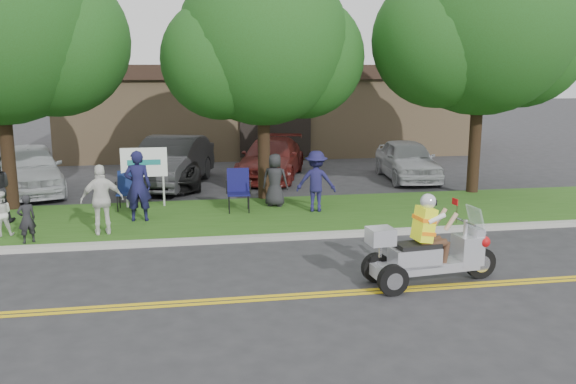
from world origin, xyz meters
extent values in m
plane|color=#28282B|center=(0.00, 0.00, 0.00)|extent=(120.00, 120.00, 0.00)
cube|color=gold|center=(0.00, -0.58, 0.01)|extent=(60.00, 0.10, 0.01)
cube|color=gold|center=(0.00, -0.42, 0.01)|extent=(60.00, 0.10, 0.01)
cube|color=#A8A89E|center=(0.00, 3.05, 0.06)|extent=(60.00, 0.25, 0.12)
cube|color=#275316|center=(0.00, 5.20, 0.06)|extent=(60.00, 4.00, 0.10)
cube|color=#9E7F5B|center=(2.00, 19.00, 2.00)|extent=(18.00, 8.00, 4.00)
cube|color=black|center=(2.00, 14.95, 3.70)|extent=(18.00, 0.30, 0.60)
cylinder|color=#332114|center=(-6.50, 7.00, 2.30)|extent=(0.36, 0.36, 4.59)
sphere|color=#1F4814|center=(-5.15, 7.30, 4.59)|extent=(4.05, 4.05, 4.05)
cylinder|color=#332114|center=(0.50, 7.20, 2.10)|extent=(0.36, 0.36, 4.20)
sphere|color=#1F4814|center=(0.50, 7.20, 4.65)|extent=(4.80, 4.80, 4.80)
sphere|color=#1F4814|center=(1.70, 7.50, 4.20)|extent=(3.60, 3.60, 3.60)
sphere|color=#1F4814|center=(-0.70, 7.00, 4.12)|extent=(3.36, 3.36, 3.36)
cylinder|color=#332114|center=(7.00, 7.00, 2.38)|extent=(0.36, 0.36, 4.76)
sphere|color=#1F4814|center=(7.00, 7.00, 5.27)|extent=(5.60, 5.60, 5.60)
sphere|color=#1F4814|center=(8.40, 7.30, 4.76)|extent=(4.20, 4.20, 4.20)
sphere|color=#1F4814|center=(5.60, 6.80, 4.68)|extent=(3.92, 3.92, 3.92)
cylinder|color=silver|center=(-3.40, 6.60, 0.55)|extent=(0.06, 0.06, 1.10)
cylinder|color=silver|center=(-2.40, 6.60, 0.55)|extent=(0.06, 0.06, 1.10)
cube|color=white|center=(-2.90, 6.60, 1.35)|extent=(1.25, 0.06, 0.80)
cylinder|color=black|center=(3.64, -0.16, 0.30)|extent=(0.60, 0.20, 0.59)
cylinder|color=black|center=(1.71, -0.73, 0.28)|extent=(0.57, 0.21, 0.55)
cylinder|color=black|center=(1.64, -0.02, 0.28)|extent=(0.57, 0.21, 0.55)
cube|color=silver|center=(2.56, -0.28, 0.34)|extent=(1.91, 0.66, 0.18)
cube|color=silver|center=(2.26, -0.31, 0.54)|extent=(0.93, 0.55, 0.35)
cube|color=black|center=(2.31, -0.30, 0.75)|extent=(0.83, 0.50, 0.10)
cube|color=silver|center=(3.34, -0.19, 0.59)|extent=(0.49, 0.52, 0.54)
cube|color=silver|center=(3.48, -0.17, 1.16)|extent=(0.24, 0.47, 0.48)
cube|color=silver|center=(1.58, -0.39, 0.99)|extent=(0.49, 0.46, 0.30)
sphere|color=#B20C0F|center=(3.58, -0.30, 0.77)|extent=(0.22, 0.22, 0.22)
cube|color=#D6E317|center=(2.42, -0.29, 1.14)|extent=(0.38, 0.43, 0.64)
sphere|color=silver|center=(2.48, -0.29, 1.56)|extent=(0.29, 0.29, 0.29)
cylinder|color=black|center=(-0.68, 5.35, 0.34)|extent=(0.03, 0.03, 0.48)
cylinder|color=black|center=(-0.16, 5.32, 0.34)|extent=(0.03, 0.03, 0.48)
cylinder|color=black|center=(-0.65, 5.82, 0.34)|extent=(0.03, 0.03, 0.48)
cylinder|color=black|center=(-0.13, 5.80, 0.34)|extent=(0.03, 0.03, 0.48)
cube|color=#0E0E44|center=(-0.40, 5.57, 0.59)|extent=(0.62, 0.57, 0.04)
cube|color=#0E0E44|center=(-0.39, 5.83, 0.92)|extent=(0.60, 0.21, 0.64)
cylinder|color=black|center=(-3.61, 6.09, 0.32)|extent=(0.03, 0.03, 0.43)
cylinder|color=black|center=(-3.14, 6.07, 0.32)|extent=(0.03, 0.03, 0.43)
cylinder|color=black|center=(-3.59, 6.53, 0.32)|extent=(0.03, 0.03, 0.43)
cylinder|color=black|center=(-3.12, 6.50, 0.32)|extent=(0.03, 0.03, 0.43)
cube|color=#0F1C48|center=(-3.36, 6.30, 0.55)|extent=(0.56, 0.52, 0.04)
cube|color=#0F1C48|center=(-3.35, 6.54, 0.84)|extent=(0.55, 0.19, 0.59)
imported|color=#16163D|center=(-2.97, 5.01, 1.00)|extent=(0.67, 0.45, 1.79)
imported|color=silver|center=(-3.71, 3.87, 0.92)|extent=(1.01, 0.56, 1.63)
imported|color=#1B1945|center=(1.65, 5.29, 0.92)|extent=(1.17, 0.85, 1.63)
imported|color=black|center=(0.66, 6.07, 0.84)|extent=(0.84, 0.69, 1.48)
imported|color=black|center=(-5.26, 3.40, 0.65)|extent=(0.47, 0.43, 1.08)
imported|color=silver|center=(-5.99, 4.10, 0.63)|extent=(0.58, 0.50, 1.04)
imported|color=#B3B6BA|center=(-6.60, 9.58, 0.78)|extent=(3.02, 4.92, 1.56)
imported|color=#2D2D2F|center=(-2.24, 10.02, 0.82)|extent=(3.08, 5.27, 1.64)
imported|color=black|center=(-2.37, 10.12, 0.66)|extent=(2.29, 4.77, 1.31)
imported|color=#501512|center=(1.26, 10.98, 0.70)|extent=(3.32, 5.18, 1.40)
imported|color=#A6A8AD|center=(5.94, 9.86, 0.70)|extent=(2.04, 4.27, 1.41)
camera|label=1|loc=(-1.79, -10.35, 3.93)|focal=38.00mm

